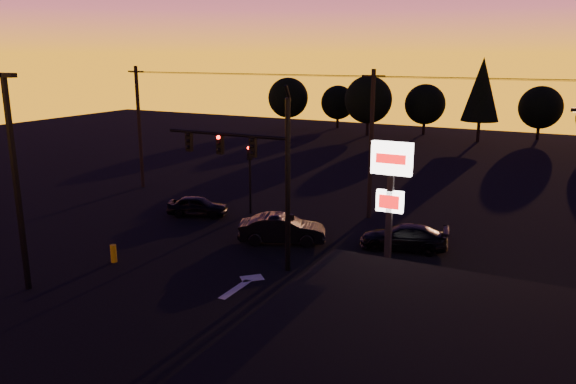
% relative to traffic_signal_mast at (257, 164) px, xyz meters
% --- Properties ---
extents(ground, '(120.00, 120.00, 0.00)m').
position_rel_traffic_signal_mast_xyz_m(ground, '(0.10, -3.99, -4.94)').
color(ground, black).
rests_on(ground, ground).
extents(lane_arrow, '(1.20, 3.10, 0.01)m').
position_rel_traffic_signal_mast_xyz_m(lane_arrow, '(0.60, -2.33, -4.93)').
color(lane_arrow, beige).
rests_on(lane_arrow, ground).
extents(traffic_signal_mast, '(6.79, 0.52, 8.58)m').
position_rel_traffic_signal_mast_xyz_m(traffic_signal_mast, '(0.00, 0.00, 0.00)').
color(traffic_signal_mast, black).
rests_on(traffic_signal_mast, ground).
extents(secondary_signal, '(0.30, 0.31, 4.35)m').
position_rel_traffic_signal_mast_xyz_m(secondary_signal, '(-4.90, 7.49, -2.07)').
color(secondary_signal, black).
rests_on(secondary_signal, ground).
extents(parking_lot_light, '(1.25, 0.30, 9.14)m').
position_rel_traffic_signal_mast_xyz_m(parking_lot_light, '(-7.40, -6.99, 0.33)').
color(parking_lot_light, black).
rests_on(parking_lot_light, ground).
extents(pylon_sign, '(1.50, 0.28, 6.80)m').
position_rel_traffic_signal_mast_xyz_m(pylon_sign, '(7.10, -2.49, -0.02)').
color(pylon_sign, black).
rests_on(pylon_sign, ground).
extents(utility_pole_0, '(1.40, 0.26, 9.00)m').
position_rel_traffic_signal_mast_xyz_m(utility_pole_0, '(-15.90, 10.01, -0.34)').
color(utility_pole_0, black).
rests_on(utility_pole_0, ground).
extents(utility_pole_1, '(1.40, 0.26, 9.00)m').
position_rel_traffic_signal_mast_xyz_m(utility_pole_1, '(2.10, 10.01, -0.34)').
color(utility_pole_1, black).
rests_on(utility_pole_1, ground).
extents(power_wires, '(36.00, 1.22, 0.07)m').
position_rel_traffic_signal_mast_xyz_m(power_wires, '(2.10, 10.01, 3.63)').
color(power_wires, black).
rests_on(power_wires, ground).
extents(bollard, '(0.29, 0.29, 0.88)m').
position_rel_traffic_signal_mast_xyz_m(bollard, '(-6.42, -2.91, -4.50)').
color(bollard, '#DBB80B').
rests_on(bollard, ground).
extents(tree_0, '(5.36, 5.36, 6.74)m').
position_rel_traffic_signal_mast_xyz_m(tree_0, '(-21.90, 46.01, -0.88)').
color(tree_0, black).
rests_on(tree_0, ground).
extents(tree_1, '(4.54, 4.54, 5.71)m').
position_rel_traffic_signal_mast_xyz_m(tree_1, '(-15.90, 49.01, -1.50)').
color(tree_1, black).
rests_on(tree_1, ground).
extents(tree_2, '(5.77, 5.78, 7.26)m').
position_rel_traffic_signal_mast_xyz_m(tree_2, '(-9.90, 44.01, -0.57)').
color(tree_2, black).
rests_on(tree_2, ground).
extents(tree_3, '(4.95, 4.95, 6.22)m').
position_rel_traffic_signal_mast_xyz_m(tree_3, '(-3.90, 48.01, -1.19)').
color(tree_3, black).
rests_on(tree_3, ground).
extents(tree_4, '(4.18, 4.18, 9.50)m').
position_rel_traffic_signal_mast_xyz_m(tree_4, '(3.10, 45.01, 0.99)').
color(tree_4, black).
rests_on(tree_4, ground).
extents(tree_5, '(4.95, 4.95, 6.22)m').
position_rel_traffic_signal_mast_xyz_m(tree_5, '(9.10, 50.01, -1.19)').
color(tree_5, black).
rests_on(tree_5, ground).
extents(car_left, '(4.01, 2.64, 1.27)m').
position_rel_traffic_signal_mast_xyz_m(car_left, '(-7.54, 5.50, -4.30)').
color(car_left, black).
rests_on(car_left, ground).
extents(car_mid, '(4.87, 3.30, 1.52)m').
position_rel_traffic_signal_mast_xyz_m(car_mid, '(-0.47, 3.40, -4.18)').
color(car_mid, black).
rests_on(car_mid, ground).
extents(car_right, '(4.76, 2.74, 1.30)m').
position_rel_traffic_signal_mast_xyz_m(car_right, '(5.61, 5.31, -4.29)').
color(car_right, black).
rests_on(car_right, ground).
extents(suv_parked, '(3.65, 5.06, 1.28)m').
position_rel_traffic_signal_mast_xyz_m(suv_parked, '(7.89, -7.17, -4.30)').
color(suv_parked, black).
rests_on(suv_parked, ground).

